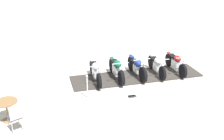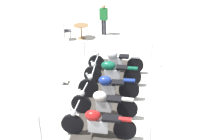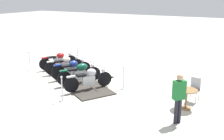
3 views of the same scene
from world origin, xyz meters
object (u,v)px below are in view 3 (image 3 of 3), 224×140
object	(u,v)px
motorcycle_navy	(72,68)
motorcycle_chrome	(89,78)
motorcycle_forest	(80,73)
stanchion_right_rear	(78,58)
cafe_chair_near_table	(194,88)
motorcycle_maroon	(59,60)
stanchion_right_front	(124,81)
motorcycle_cream	(65,64)
stanchion_left_front	(62,92)
stanchion_left_rear	(30,64)
bystander_person	(179,94)
info_placard	(111,76)
cafe_table	(186,94)

from	to	relation	value
motorcycle_navy	motorcycle_chrome	bearing A→B (deg)	-92.18
motorcycle_forest	stanchion_right_rear	xyz separation A→B (m)	(2.42, -3.07, -0.21)
cafe_chair_near_table	motorcycle_maroon	bearing A→B (deg)	-90.80
cafe_chair_near_table	stanchion_right_front	bearing A→B (deg)	-82.14
motorcycle_cream	stanchion_left_front	bearing A→B (deg)	-109.51
cafe_chair_near_table	motorcycle_cream	bearing A→B (deg)	-87.67
motorcycle_navy	motorcycle_maroon	size ratio (longest dim) A/B	1.02
stanchion_left_rear	stanchion_left_front	distance (m)	5.29
motorcycle_maroon	stanchion_right_rear	size ratio (longest dim) A/B	1.77
motorcycle_navy	bystander_person	distance (m)	6.49
info_placard	cafe_chair_near_table	world-z (taller)	cafe_chair_near_table
motorcycle_chrome	stanchion_left_front	distance (m)	1.63
motorcycle_chrome	info_placard	bearing A→B (deg)	33.36
stanchion_right_front	cafe_table	distance (m)	3.12
cafe_chair_near_table	stanchion_left_rear	bearing A→B (deg)	-83.73
cafe_chair_near_table	info_placard	bearing A→B (deg)	-97.73
motorcycle_maroon	cafe_chair_near_table	xyz separation A→B (m)	(-7.84, 1.10, 0.05)
motorcycle_forest	bystander_person	xyz separation A→B (m)	(-5.20, 1.72, 0.49)
motorcycle_cream	motorcycle_maroon	size ratio (longest dim) A/B	0.97
info_placard	motorcycle_chrome	bearing A→B (deg)	-57.06
motorcycle_forest	motorcycle_cream	distance (m)	2.01
motorcycle_forest	stanchion_right_rear	size ratio (longest dim) A/B	1.82
motorcycle_cream	stanchion_left_front	world-z (taller)	stanchion_left_front
motorcycle_chrome	motorcycle_maroon	distance (m)	4.02
cafe_chair_near_table	bystander_person	distance (m)	2.19
motorcycle_navy	bystander_person	size ratio (longest dim) A/B	1.14
motorcycle_forest	motorcycle_maroon	distance (m)	3.01
motorcycle_forest	stanchion_right_rear	bearing A→B (deg)	68.48
motorcycle_maroon	info_placard	world-z (taller)	motorcycle_maroon
motorcycle_chrome	motorcycle_navy	world-z (taller)	motorcycle_navy
stanchion_right_front	stanchion_right_rear	size ratio (longest dim) A/B	0.96
stanchion_left_rear	stanchion_right_rear	xyz separation A→B (m)	(-1.48, -2.50, 0.01)
motorcycle_maroon	stanchion_right_front	bearing A→B (deg)	-71.90
motorcycle_forest	bystander_person	size ratio (longest dim) A/B	1.15
motorcycle_chrome	bystander_person	distance (m)	4.53
motorcycle_cream	stanchion_left_rear	world-z (taller)	stanchion_left_rear
stanchion_left_rear	motorcycle_chrome	bearing A→B (deg)	167.26
motorcycle_maroon	bystander_person	size ratio (longest dim) A/B	1.12
motorcycle_chrome	cafe_table	world-z (taller)	motorcycle_chrome
motorcycle_chrome	cafe_table	bearing A→B (deg)	-57.55
motorcycle_chrome	stanchion_left_rear	distance (m)	4.89
stanchion_left_front	cafe_chair_near_table	distance (m)	5.25
motorcycle_cream	stanchion_right_rear	world-z (taller)	stanchion_right_rear
cafe_chair_near_table	bystander_person	bearing A→B (deg)	6.03
stanchion_left_rear	cafe_table	bearing A→B (deg)	173.90
motorcycle_chrome	info_placard	xyz separation A→B (m)	(0.09, -2.12, -0.48)
info_placard	stanchion_right_rear	bearing A→B (deg)	-173.97
info_placard	bystander_person	world-z (taller)	bystander_person
stanchion_right_rear	bystander_person	xyz separation A→B (m)	(-7.62, 4.79, 0.70)
cafe_table	motorcycle_forest	bearing A→B (deg)	-4.39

